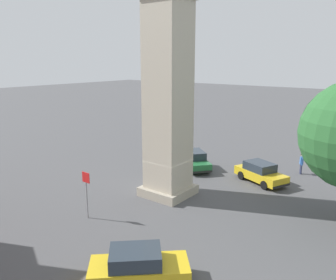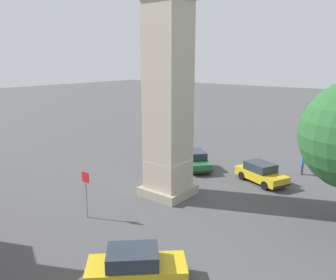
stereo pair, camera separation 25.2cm
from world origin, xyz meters
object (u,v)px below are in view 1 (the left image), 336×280
car_blue_kerb (260,173)px  pedestrian (301,162)px  car_silver_kerb (138,267)px  car_red_corner (194,160)px  road_sign (86,187)px

car_blue_kerb → pedestrian: (-1.83, -3.88, 0.25)m
car_silver_kerb → car_blue_kerb: bearing=-86.5°
car_silver_kerb → pedestrian: 18.50m
car_silver_kerb → car_red_corner: (6.70, -14.36, 0.00)m
car_blue_kerb → pedestrian: size_ratio=2.64×
road_sign → car_silver_kerb: bearing=157.5°
car_silver_kerb → road_sign: size_ratio=1.49×
car_blue_kerb → car_red_corner: size_ratio=1.05×
car_blue_kerb → car_silver_kerb: (-0.89, 14.60, 0.00)m
car_blue_kerb → car_silver_kerb: same height
road_sign → car_blue_kerb: bearing=-115.1°
car_blue_kerb → road_sign: 13.21m
road_sign → pedestrian: bearing=-115.1°
car_blue_kerb → car_silver_kerb: bearing=93.5°
car_silver_kerb → pedestrian: size_ratio=2.47×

